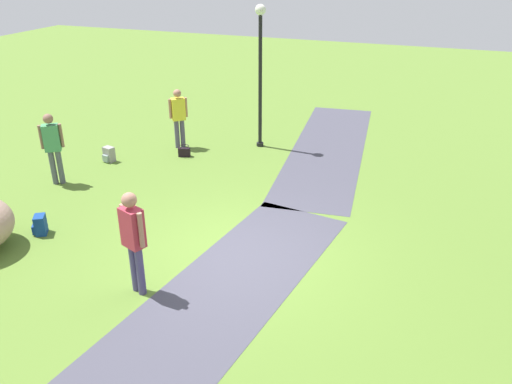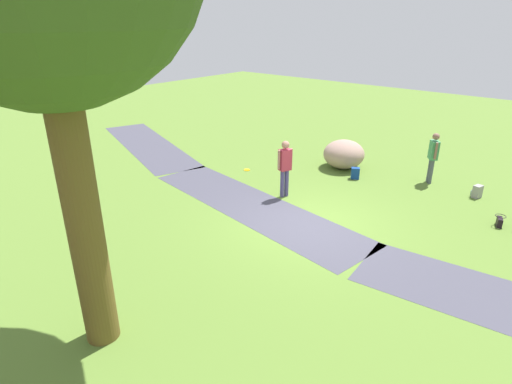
% 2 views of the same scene
% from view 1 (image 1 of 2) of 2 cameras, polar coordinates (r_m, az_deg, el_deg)
% --- Properties ---
extents(ground_plane, '(48.00, 48.00, 0.00)m').
position_cam_1_polar(ground_plane, '(9.66, -1.91, -6.82)').
color(ground_plane, '#56772D').
extents(footpath_segment_near, '(8.16, 2.76, 0.01)m').
position_cam_1_polar(footpath_segment_near, '(14.78, 8.01, 4.83)').
color(footpath_segment_near, '#41404D').
rests_on(footpath_segment_near, ground).
extents(footpath_segment_mid, '(8.20, 3.10, 0.01)m').
position_cam_1_polar(footpath_segment_mid, '(8.21, -6.37, -13.63)').
color(footpath_segment_mid, '#41404D').
rests_on(footpath_segment_mid, ground).
extents(lamp_post, '(0.28, 0.28, 3.85)m').
position_cam_1_polar(lamp_post, '(14.18, 0.48, 14.10)').
color(lamp_post, black).
rests_on(lamp_post, ground).
extents(woman_with_handbag, '(0.42, 0.43, 1.67)m').
position_cam_1_polar(woman_with_handbag, '(14.58, -8.57, 8.50)').
color(woman_with_handbag, '#4E4863').
rests_on(woman_with_handbag, ground).
extents(man_near_boulder, '(0.40, 0.44, 1.73)m').
position_cam_1_polar(man_near_boulder, '(12.96, -21.60, 4.98)').
color(man_near_boulder, '#4C525D').
rests_on(man_near_boulder, ground).
extents(passerby_on_path, '(0.35, 0.49, 1.81)m').
position_cam_1_polar(passerby_on_path, '(8.34, -13.42, -4.74)').
color(passerby_on_path, '#484075').
rests_on(passerby_on_path, ground).
extents(handbag_on_grass, '(0.34, 0.34, 0.31)m').
position_cam_1_polar(handbag_on_grass, '(14.14, -7.95, 4.45)').
color(handbag_on_grass, black).
rests_on(handbag_on_grass, ground).
extents(backpack_by_boulder, '(0.34, 0.35, 0.40)m').
position_cam_1_polar(backpack_by_boulder, '(11.05, -22.79, -3.40)').
color(backpack_by_boulder, navy).
rests_on(backpack_by_boulder, ground).
extents(spare_backpack_on_lawn, '(0.32, 0.32, 0.40)m').
position_cam_1_polar(spare_backpack_on_lawn, '(14.20, -15.98, 4.00)').
color(spare_backpack_on_lawn, gray).
rests_on(spare_backpack_on_lawn, ground).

